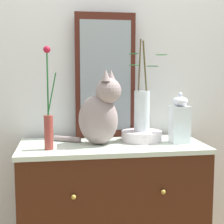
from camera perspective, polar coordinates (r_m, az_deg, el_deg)
wall_back at (r=2.18m, az=-1.26°, el=5.51°), size 4.40×0.08×2.60m
sideboard at (r=2.07m, az=0.00°, el=-18.24°), size 1.03×0.48×0.95m
mirror_leaning at (r=2.08m, az=-1.12°, el=6.08°), size 0.37×0.03×0.76m
cat_sitting at (r=1.87m, az=-2.03°, el=-0.25°), size 0.39×0.29×0.41m
vase_slim_green at (r=1.78m, az=-10.60°, el=-1.61°), size 0.07×0.05×0.53m
bowl_porcelain at (r=2.00m, az=4.99°, el=-4.03°), size 0.24×0.24×0.06m
vase_glass_clear at (r=1.97m, az=5.05°, el=0.59°), size 0.22×0.13×0.53m
jar_lidded_porcelain at (r=1.97m, az=11.27°, el=-1.38°), size 0.10×0.10×0.29m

